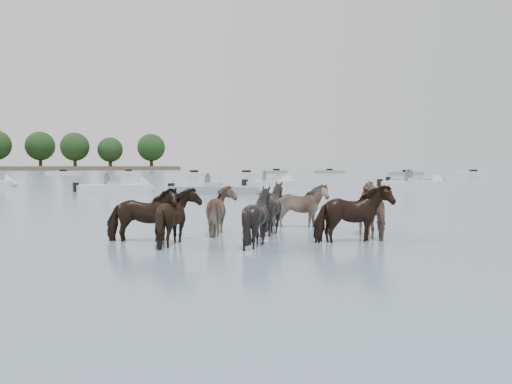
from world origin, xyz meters
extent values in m
plane|color=slate|center=(0.00, 0.00, 0.00)|extent=(400.00, 400.00, 0.00)
imported|color=black|center=(-2.83, 1.97, 0.58)|extent=(1.89, 1.14, 1.49)
imported|color=gray|center=(-0.69, 2.88, 0.56)|extent=(1.48, 1.65, 1.46)
imported|color=black|center=(0.58, 2.68, 0.61)|extent=(1.71, 1.61, 1.55)
imported|color=gray|center=(1.65, 3.73, 0.57)|extent=(1.88, 1.21, 1.46)
imported|color=black|center=(-1.99, 1.36, 0.57)|extent=(1.30, 1.51, 1.47)
imported|color=black|center=(-0.26, 0.85, 0.59)|extent=(1.67, 1.57, 1.51)
imported|color=black|center=(2.02, 0.73, 0.61)|extent=(1.88, 0.92, 1.56)
imported|color=#A27F6E|center=(3.14, 1.66, 0.63)|extent=(1.79, 1.93, 1.58)
sphere|color=black|center=(4.02, 15.30, 0.12)|extent=(0.44, 0.44, 0.44)
cube|color=black|center=(3.77, 15.30, 0.02)|extent=(0.50, 0.22, 0.18)
cube|color=silver|center=(-4.33, 24.55, 0.20)|extent=(4.97, 2.74, 0.55)
cone|color=silver|center=(-2.05, 25.15, 0.20)|extent=(1.27, 1.78, 1.60)
cube|color=#99ADB7|center=(-4.33, 24.55, 0.55)|extent=(1.06, 1.29, 0.35)
cube|color=black|center=(-6.62, 23.96, 0.35)|extent=(0.43, 0.43, 0.60)
cylinder|color=#595966|center=(-4.73, 24.55, 0.75)|extent=(0.36, 0.36, 0.70)
sphere|color=#595966|center=(-4.73, 24.55, 1.20)|extent=(0.24, 0.24, 0.24)
cube|color=gray|center=(1.77, 20.46, 0.20)|extent=(5.64, 3.58, 0.55)
cone|color=gray|center=(4.28, 19.41, 0.20)|extent=(1.45, 1.82, 1.60)
cube|color=#99ADB7|center=(1.77, 20.46, 0.55)|extent=(1.17, 1.34, 0.35)
cube|color=black|center=(-0.74, 21.51, 0.35)|extent=(0.46, 0.46, 0.60)
cylinder|color=#595966|center=(1.37, 20.46, 0.75)|extent=(0.36, 0.36, 0.70)
sphere|color=#595966|center=(1.37, 20.46, 1.20)|extent=(0.24, 0.24, 0.24)
cube|color=silver|center=(7.51, 28.90, 0.20)|extent=(5.11, 3.53, 0.55)
cone|color=silver|center=(9.72, 29.94, 0.20)|extent=(1.50, 1.83, 1.60)
cube|color=#99ADB7|center=(7.51, 28.90, 0.55)|extent=(1.20, 1.35, 0.35)
cube|color=black|center=(5.30, 27.86, 0.35)|extent=(0.47, 0.47, 0.60)
cylinder|color=#595966|center=(7.11, 28.90, 0.75)|extent=(0.36, 0.36, 0.70)
sphere|color=#595966|center=(7.11, 28.90, 1.20)|extent=(0.24, 0.24, 0.24)
cube|color=silver|center=(18.39, 25.99, 0.20)|extent=(5.41, 1.83, 0.55)
cone|color=silver|center=(21.06, 25.88, 0.20)|extent=(0.97, 1.64, 1.60)
cube|color=#99ADB7|center=(18.39, 25.99, 0.55)|extent=(0.85, 1.15, 0.35)
cube|color=black|center=(15.72, 26.11, 0.35)|extent=(0.37, 0.37, 0.60)
cylinder|color=#595966|center=(17.99, 25.99, 0.75)|extent=(0.36, 0.36, 0.70)
sphere|color=#595966|center=(17.99, 25.99, 1.20)|extent=(0.24, 0.24, 0.24)
cube|color=gray|center=(21.92, 31.39, 0.20)|extent=(5.19, 2.26, 0.55)
cone|color=gray|center=(24.41, 31.05, 0.20)|extent=(1.11, 1.71, 1.60)
cube|color=#99ADB7|center=(21.92, 31.39, 0.55)|extent=(0.94, 1.22, 0.35)
cube|color=black|center=(19.43, 31.73, 0.35)|extent=(0.39, 0.39, 0.60)
cylinder|color=#595966|center=(21.52, 31.39, 0.75)|extent=(0.36, 0.36, 0.70)
sphere|color=#595966|center=(21.52, 31.39, 1.20)|extent=(0.24, 0.24, 0.24)
cone|color=silver|center=(-12.46, 33.96, 0.20)|extent=(0.92, 1.61, 1.60)
cube|color=silver|center=(-14.34, 79.70, 0.22)|extent=(5.84, 2.86, 0.60)
cube|color=black|center=(-14.34, 79.70, 0.60)|extent=(1.22, 1.22, 0.50)
cube|color=silver|center=(-3.88, 80.57, 0.22)|extent=(4.33, 2.42, 0.60)
cube|color=black|center=(-3.88, 80.57, 0.60)|extent=(1.21, 1.21, 0.50)
cube|color=silver|center=(5.90, 66.87, 0.22)|extent=(4.74, 2.55, 0.60)
cube|color=black|center=(5.90, 66.87, 0.60)|extent=(1.21, 1.21, 0.50)
cube|color=silver|center=(13.46, 64.41, 0.22)|extent=(4.42, 3.00, 0.60)
cube|color=black|center=(13.46, 64.41, 0.60)|extent=(1.31, 1.31, 0.50)
cube|color=gray|center=(23.49, 83.35, 0.22)|extent=(4.49, 2.59, 0.60)
cube|color=black|center=(23.49, 83.35, 0.60)|extent=(1.23, 1.23, 0.50)
cube|color=gray|center=(34.03, 82.70, 0.22)|extent=(5.82, 1.56, 0.60)
cube|color=black|center=(34.03, 82.70, 0.60)|extent=(1.01, 1.01, 0.50)
cube|color=gray|center=(38.95, 62.72, 0.22)|extent=(5.60, 3.49, 0.60)
cube|color=black|center=(38.95, 62.72, 0.60)|extent=(1.31, 1.31, 0.50)
cube|color=silver|center=(51.68, 63.33, 0.22)|extent=(5.02, 2.89, 0.60)
cube|color=black|center=(51.68, 63.33, 0.60)|extent=(1.26, 1.26, 0.50)
cylinder|color=#382619|center=(-30.54, 156.61, 1.98)|extent=(1.00, 1.00, 3.96)
sphere|color=black|center=(-30.54, 156.61, 7.15)|extent=(8.80, 8.80, 8.80)
cylinder|color=#382619|center=(-19.24, 144.13, 1.83)|extent=(1.00, 1.00, 3.66)
sphere|color=black|center=(-19.24, 144.13, 6.61)|extent=(8.14, 8.14, 8.14)
cylinder|color=#382619|center=(-9.48, 143.57, 1.61)|extent=(1.00, 1.00, 3.22)
sphere|color=black|center=(-9.48, 143.57, 5.82)|extent=(7.17, 7.17, 7.17)
cylinder|color=#382619|center=(2.18, 143.04, 1.81)|extent=(1.00, 1.00, 3.61)
sphere|color=black|center=(2.18, 143.04, 6.53)|extent=(8.03, 8.03, 8.03)
camera|label=1|loc=(-3.02, -10.44, 1.88)|focal=35.87mm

